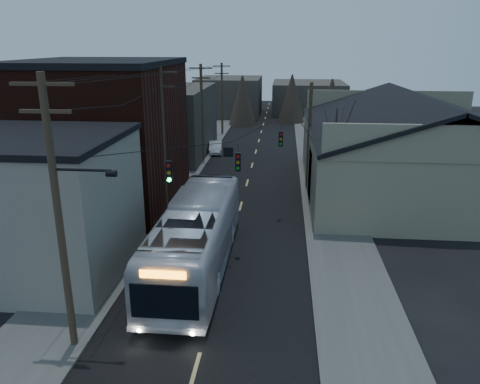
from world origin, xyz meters
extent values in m
cube|color=black|center=(0.00, 30.00, 0.01)|extent=(9.00, 110.00, 0.02)
cube|color=#474744|center=(-6.50, 30.00, 0.06)|extent=(4.00, 110.00, 0.12)
cube|color=#474744|center=(6.50, 30.00, 0.06)|extent=(4.00, 110.00, 0.12)
cube|color=gray|center=(-9.00, 9.00, 3.50)|extent=(8.00, 8.00, 7.00)
cube|color=black|center=(-10.00, 20.00, 5.00)|extent=(10.00, 12.00, 10.00)
cube|color=#35312A|center=(-9.50, 36.00, 3.50)|extent=(9.00, 14.00, 7.00)
cube|color=gray|center=(13.00, 25.00, 2.50)|extent=(16.00, 20.00, 5.00)
cube|color=black|center=(9.00, 25.00, 6.30)|extent=(8.16, 20.60, 2.86)
cube|color=black|center=(17.00, 25.00, 6.30)|extent=(8.16, 20.60, 2.86)
cube|color=#35312A|center=(-6.00, 65.00, 3.00)|extent=(10.00, 12.00, 6.00)
cube|color=#35312A|center=(7.00, 70.00, 2.50)|extent=(12.00, 14.00, 5.00)
cone|color=black|center=(6.50, 20.00, 3.60)|extent=(0.40, 0.40, 7.20)
cylinder|color=#382B1E|center=(-5.00, 3.00, 5.25)|extent=(0.28, 0.28, 10.50)
cube|color=#382B1E|center=(-5.00, 3.00, 10.10)|extent=(2.20, 0.12, 0.12)
cylinder|color=#382B1E|center=(-5.00, 18.00, 5.00)|extent=(0.28, 0.28, 10.00)
cube|color=#382B1E|center=(-5.00, 18.00, 9.60)|extent=(2.20, 0.12, 0.12)
cylinder|color=#382B1E|center=(-5.00, 33.00, 4.75)|extent=(0.28, 0.28, 9.50)
cube|color=#382B1E|center=(-5.00, 33.00, 9.10)|extent=(2.20, 0.12, 0.12)
cylinder|color=#382B1E|center=(-5.00, 48.00, 4.50)|extent=(0.28, 0.28, 9.00)
cube|color=#382B1E|center=(-5.00, 48.00, 8.60)|extent=(2.20, 0.12, 0.12)
cylinder|color=#382B1E|center=(5.00, 25.00, 4.25)|extent=(0.28, 0.28, 8.50)
cube|color=black|center=(-2.00, 7.50, 5.95)|extent=(0.28, 0.20, 1.00)
cube|color=black|center=(0.60, 12.00, 5.35)|extent=(0.28, 0.20, 1.00)
cube|color=black|center=(2.80, 18.00, 5.45)|extent=(0.28, 0.20, 1.00)
imported|color=silver|center=(-1.39, 9.95, 1.84)|extent=(3.14, 13.26, 3.69)
imported|color=#B0B4B8|center=(-4.30, 36.97, 0.63)|extent=(1.76, 3.94, 1.25)
camera|label=1|loc=(2.97, -12.03, 11.40)|focal=35.00mm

